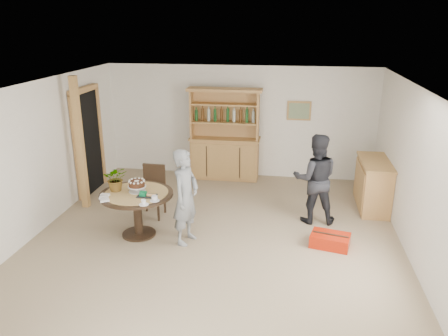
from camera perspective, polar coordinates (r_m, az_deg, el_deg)
ground at (r=7.06m, az=-1.52°, el=-10.27°), size 7.00×7.00×0.00m
room_shell at (r=6.41m, az=-1.61°, el=3.49°), size 6.04×7.04×2.52m
doorway at (r=9.33m, az=-17.34°, el=3.51°), size 0.13×1.10×2.18m
pine_post at (r=8.50m, az=-18.30°, el=2.97°), size 0.12×0.12×2.50m
hutch at (r=9.81m, az=0.12°, el=2.57°), size 1.62×0.54×2.04m
sideboard at (r=8.74m, az=18.91°, el=-2.04°), size 0.54×1.26×0.94m
dining_table at (r=7.32m, az=-11.31°, el=-4.31°), size 1.20×1.20×0.76m
dining_chair at (r=8.07m, az=-9.28°, el=-2.49°), size 0.43×0.43×0.95m
birthday_cake at (r=7.26m, az=-11.31°, el=-2.13°), size 0.30×0.30×0.20m
flower_vase at (r=7.35m, az=-13.92°, el=-1.32°), size 0.47×0.44×0.42m
gift_tray at (r=7.07m, az=-10.10°, el=-3.47°), size 0.30×0.20×0.08m
coffee_cup_a at (r=6.88m, az=-9.05°, el=-3.96°), size 0.15×0.15×0.09m
coffee_cup_b at (r=6.77m, az=-10.45°, el=-4.47°), size 0.15×0.15×0.08m
napkins at (r=7.14m, az=-15.34°, el=-3.75°), size 0.24×0.33×0.03m
teen_boy at (r=6.92m, az=-5.04°, el=-3.80°), size 0.51×0.65×1.56m
adult_person at (r=7.77m, az=11.84°, el=-1.39°), size 0.82×0.66×1.61m
red_suitcase at (r=7.24m, az=13.69°, el=-9.16°), size 0.68×0.53×0.21m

